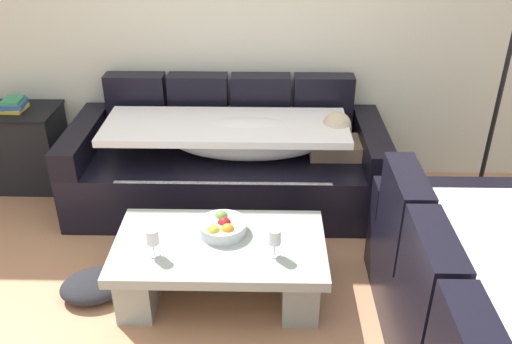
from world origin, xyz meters
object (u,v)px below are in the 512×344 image
(fruit_bowl, at_px, (222,227))
(side_cabinet, at_px, (17,148))
(couch_along_wall, at_px, (232,162))
(couch_near_window, at_px, (498,334))
(wine_glass_near_right, at_px, (275,238))
(coffee_table, at_px, (220,262))
(book_stack_on_cabinet, at_px, (14,105))
(floor_lamp, at_px, (502,64))
(crumpled_garment, at_px, (95,286))
(wine_glass_near_left, at_px, (152,238))

(fruit_bowl, bearing_deg, side_cabinet, 144.98)
(couch_along_wall, bearing_deg, fruit_bowl, -89.86)
(couch_near_window, relative_size, wine_glass_near_right, 11.72)
(couch_along_wall, bearing_deg, wine_glass_near_right, -75.58)
(side_cabinet, bearing_deg, coffee_table, -37.33)
(coffee_table, height_order, fruit_bowl, fruit_bowl)
(book_stack_on_cabinet, bearing_deg, floor_lamp, -5.26)
(couch_near_window, bearing_deg, book_stack_on_cabinet, 57.26)
(book_stack_on_cabinet, bearing_deg, side_cabinet, -176.40)
(coffee_table, xyz_separation_m, floor_lamp, (1.79, 0.98, 0.88))
(side_cabinet, xyz_separation_m, floor_lamp, (3.49, -0.31, 0.80))
(fruit_bowl, distance_m, crumpled_garment, 0.85)
(wine_glass_near_left, xyz_separation_m, side_cabinet, (-1.35, 1.41, -0.17))
(floor_lamp, relative_size, crumpled_garment, 4.88)
(side_cabinet, bearing_deg, couch_along_wall, -7.58)
(wine_glass_near_right, bearing_deg, crumpled_garment, 174.63)
(side_cabinet, height_order, crumpled_garment, side_cabinet)
(side_cabinet, distance_m, book_stack_on_cabinet, 0.36)
(couch_near_window, bearing_deg, floor_lamp, -15.54)
(fruit_bowl, bearing_deg, crumpled_garment, -172.28)
(wine_glass_near_left, relative_size, side_cabinet, 0.23)
(coffee_table, bearing_deg, couch_near_window, -24.89)
(fruit_bowl, xyz_separation_m, wine_glass_near_left, (-0.36, -0.22, 0.07))
(side_cabinet, bearing_deg, couch_near_window, -32.22)
(couch_near_window, relative_size, side_cabinet, 2.70)
(book_stack_on_cabinet, bearing_deg, fruit_bowl, -35.99)
(crumpled_garment, bearing_deg, side_cabinet, 125.93)
(book_stack_on_cabinet, bearing_deg, crumpled_garment, -55.77)
(book_stack_on_cabinet, bearing_deg, wine_glass_near_left, -47.59)
(wine_glass_near_right, relative_size, side_cabinet, 0.23)
(crumpled_garment, bearing_deg, couch_near_window, -16.36)
(couch_near_window, xyz_separation_m, fruit_bowl, (-1.33, 0.72, 0.09))
(wine_glass_near_left, bearing_deg, book_stack_on_cabinet, 132.41)
(couch_along_wall, relative_size, floor_lamp, 1.16)
(wine_glass_near_left, height_order, wine_glass_near_right, same)
(coffee_table, height_order, crumpled_garment, coffee_table)
(couch_along_wall, xyz_separation_m, book_stack_on_cabinet, (-1.65, 0.23, 0.35))
(wine_glass_near_left, height_order, book_stack_on_cabinet, book_stack_on_cabinet)
(couch_along_wall, bearing_deg, couch_near_window, -51.67)
(wine_glass_near_left, distance_m, wine_glass_near_right, 0.66)
(coffee_table, bearing_deg, wine_glass_near_right, -19.18)
(coffee_table, xyz_separation_m, crumpled_garment, (-0.75, -0.01, -0.18))
(fruit_bowl, bearing_deg, coffee_table, -98.61)
(couch_along_wall, height_order, book_stack_on_cabinet, couch_along_wall)
(couch_near_window, xyz_separation_m, side_cabinet, (-3.04, 1.92, -0.01))
(side_cabinet, bearing_deg, floor_lamp, -5.12)
(couch_along_wall, distance_m, wine_glass_near_left, 1.25)
(couch_along_wall, xyz_separation_m, wine_glass_near_right, (0.30, -1.17, 0.16))
(coffee_table, bearing_deg, floor_lamp, 28.63)
(couch_near_window, distance_m, floor_lamp, 1.84)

